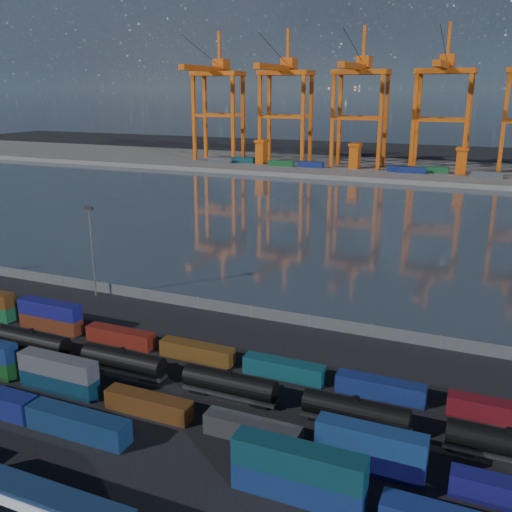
% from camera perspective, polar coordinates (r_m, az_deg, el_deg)
% --- Properties ---
extents(ground, '(700.00, 700.00, 0.00)m').
position_cam_1_polar(ground, '(72.59, -9.66, -13.86)').
color(ground, black).
rests_on(ground, ground).
extents(harbor_water, '(700.00, 700.00, 0.00)m').
position_cam_1_polar(harbor_water, '(165.02, 10.33, 3.44)').
color(harbor_water, '#2E3942').
rests_on(harbor_water, ground).
extents(far_quay, '(700.00, 70.00, 2.00)m').
position_cam_1_polar(far_quay, '(266.78, 15.58, 8.21)').
color(far_quay, '#514F4C').
rests_on(far_quay, ground).
extents(container_row_south, '(140.45, 2.53, 5.39)m').
position_cam_1_polar(container_row_south, '(69.52, -20.07, -14.45)').
color(container_row_south, '#47494D').
rests_on(container_row_south, ground).
extents(container_row_mid, '(140.32, 2.20, 4.69)m').
position_cam_1_polar(container_row_mid, '(76.52, -19.26, -11.39)').
color(container_row_mid, '#474A4D').
rests_on(container_row_mid, ground).
extents(container_row_north, '(140.42, 2.21, 4.71)m').
position_cam_1_polar(container_row_north, '(88.89, -15.20, -7.22)').
color(container_row_north, navy).
rests_on(container_row_north, ground).
extents(tanker_string, '(105.27, 2.64, 3.77)m').
position_cam_1_polar(tanker_string, '(78.07, -13.12, -10.21)').
color(tanker_string, black).
rests_on(tanker_string, ground).
extents(waterfront_fence, '(160.12, 0.12, 2.20)m').
position_cam_1_polar(waterfront_fence, '(94.33, -0.48, -5.57)').
color(waterfront_fence, '#595B5E').
rests_on(waterfront_fence, ground).
extents(yard_light_mast, '(1.60, 0.40, 16.60)m').
position_cam_1_polar(yard_light_mast, '(105.24, -16.08, 0.89)').
color(yard_light_mast, slate).
rests_on(yard_light_mast, ground).
extents(gantry_cranes, '(198.98, 46.05, 62.35)m').
position_cam_1_polar(gantry_cranes, '(258.98, 14.31, 16.35)').
color(gantry_cranes, '#C54F0D').
rests_on(gantry_cranes, ground).
extents(quay_containers, '(172.58, 10.99, 2.60)m').
position_cam_1_polar(quay_containers, '(253.97, 12.67, 8.55)').
color(quay_containers, navy).
rests_on(quay_containers, far_quay).
extents(straddle_carriers, '(140.00, 7.00, 11.10)m').
position_cam_1_polar(straddle_carriers, '(256.47, 14.82, 9.50)').
color(straddle_carriers, '#C54F0D').
rests_on(straddle_carriers, far_quay).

